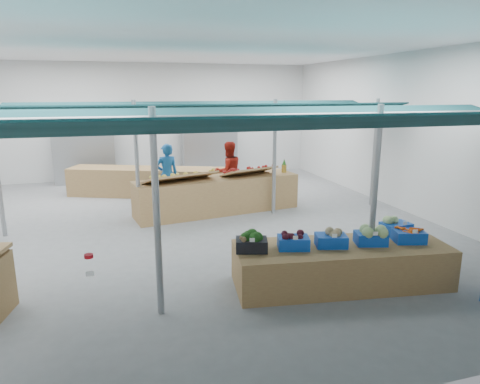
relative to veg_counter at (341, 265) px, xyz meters
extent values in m
plane|color=slate|center=(-2.02, 3.90, -0.35)|extent=(13.00, 13.00, 0.00)
plane|color=silver|center=(-2.02, 3.90, 3.85)|extent=(13.00, 13.00, 0.00)
plane|color=silver|center=(-2.02, 10.40, 1.75)|extent=(12.00, 0.00, 12.00)
plane|color=silver|center=(3.98, 3.90, 1.75)|extent=(0.00, 13.00, 13.00)
cylinder|color=gray|center=(-3.02, -0.10, 1.15)|extent=(0.10, 0.10, 3.00)
cylinder|color=gray|center=(-3.02, 4.40, 1.15)|extent=(0.10, 0.10, 3.00)
cylinder|color=gray|center=(0.48, -0.10, 1.15)|extent=(0.10, 0.10, 3.00)
cylinder|color=gray|center=(0.48, 4.40, 1.15)|extent=(0.10, 0.10, 3.00)
cylinder|color=gray|center=(3.48, 4.40, 1.15)|extent=(0.10, 0.10, 3.00)
cylinder|color=gray|center=(-1.27, -0.10, 2.50)|extent=(10.00, 0.06, 0.06)
cylinder|color=gray|center=(-1.27, 4.40, 2.50)|extent=(10.00, 0.06, 0.06)
cube|color=#0B2B2F|center=(-1.27, -0.75, 2.43)|extent=(9.50, 1.28, 0.30)
cube|color=#0B2B2F|center=(-1.27, 0.55, 2.43)|extent=(9.50, 1.28, 0.30)
cube|color=#0B2B2F|center=(-1.27, 3.75, 2.43)|extent=(9.50, 1.28, 0.30)
cube|color=#0B2B2F|center=(-1.27, 5.05, 2.43)|extent=(9.50, 1.28, 0.30)
cube|color=#B23F33|center=(-4.52, 9.90, 0.65)|extent=(2.00, 0.50, 2.00)
cube|color=#B23F33|center=(-0.02, 9.90, 0.65)|extent=(2.00, 0.50, 2.00)
cube|color=brown|center=(0.00, 0.00, 0.00)|extent=(3.69, 1.66, 0.69)
cube|color=brown|center=(-0.93, 4.93, 0.13)|extent=(4.53, 1.72, 0.95)
cube|color=brown|center=(-2.59, 7.38, 0.09)|extent=(4.84, 2.76, 0.87)
imported|color=#165294|center=(-2.13, 6.03, 0.54)|extent=(0.70, 0.52, 1.77)
imported|color=maroon|center=(-0.33, 6.03, 0.54)|extent=(0.95, 0.79, 1.77)
cube|color=black|center=(-1.52, 0.21, 0.45)|extent=(0.58, 0.47, 0.20)
cube|color=white|center=(-1.58, 0.00, 0.61)|extent=(0.08, 0.03, 0.06)
cube|color=#1044B0|center=(-0.83, 0.12, 0.45)|extent=(0.58, 0.47, 0.20)
cube|color=white|center=(-0.89, -0.10, 0.61)|extent=(0.08, 0.03, 0.06)
cube|color=#1044B0|center=(-0.20, 0.03, 0.45)|extent=(0.58, 0.47, 0.20)
cube|color=white|center=(-0.26, -0.18, 0.61)|extent=(0.08, 0.03, 0.06)
cube|color=#1044B0|center=(0.49, -0.07, 0.45)|extent=(0.58, 0.47, 0.20)
cube|color=white|center=(0.43, -0.28, 0.61)|extent=(0.08, 0.03, 0.06)
cube|color=#1044B0|center=(1.18, -0.16, 0.45)|extent=(0.58, 0.47, 0.20)
cube|color=white|center=(1.12, -0.37, 0.61)|extent=(0.08, 0.03, 0.06)
sphere|color=brown|center=(-1.68, 0.11, 0.59)|extent=(0.09, 0.09, 0.09)
sphere|color=brown|center=(-1.73, 0.09, 0.63)|extent=(0.06, 0.06, 0.06)
cylinder|color=#B40C14|center=(-3.94, -0.37, 0.75)|extent=(0.12, 0.12, 0.05)
cube|color=white|center=(-3.94, -0.43, 0.53)|extent=(0.10, 0.01, 0.07)
cube|color=#997247|center=(-1.95, 4.66, 0.72)|extent=(2.02, 1.22, 0.26)
cube|color=#997247|center=(-0.03, 4.96, 0.72)|extent=(1.64, 1.10, 0.26)
cylinder|color=#8C6019|center=(1.06, 5.13, 0.71)|extent=(0.14, 0.14, 0.22)
cone|color=#26661E|center=(1.06, 5.13, 0.90)|extent=(0.12, 0.12, 0.18)
cube|color=#1044B0|center=(1.24, 0.28, 0.45)|extent=(0.52, 0.39, 0.20)
cube|color=white|center=(1.25, 0.06, 0.61)|extent=(0.08, 0.02, 0.06)
camera|label=1|loc=(-3.55, -5.94, 2.85)|focal=32.00mm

